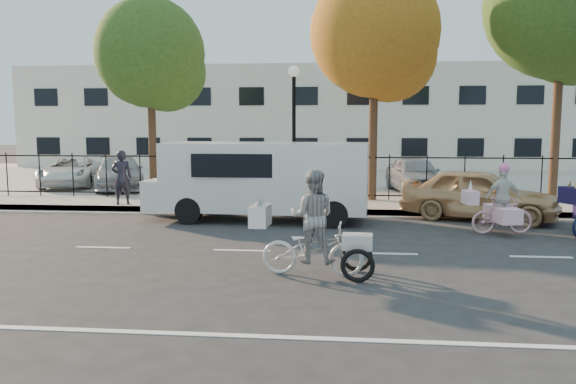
# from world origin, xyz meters

# --- Properties ---
(ground) EXTENTS (120.00, 120.00, 0.00)m
(ground) POSITION_xyz_m (0.00, 0.00, 0.00)
(ground) COLOR #333334
(road_markings) EXTENTS (60.00, 9.52, 0.01)m
(road_markings) POSITION_xyz_m (0.00, 0.00, 0.01)
(road_markings) COLOR silver
(road_markings) RESTS_ON ground
(curb) EXTENTS (60.00, 0.10, 0.15)m
(curb) POSITION_xyz_m (0.00, 5.05, 0.07)
(curb) COLOR #A8A399
(curb) RESTS_ON ground
(sidewalk) EXTENTS (60.00, 2.20, 0.15)m
(sidewalk) POSITION_xyz_m (0.00, 6.10, 0.07)
(sidewalk) COLOR #A8A399
(sidewalk) RESTS_ON ground
(parking_lot) EXTENTS (60.00, 15.60, 0.15)m
(parking_lot) POSITION_xyz_m (0.00, 15.00, 0.07)
(parking_lot) COLOR #A8A399
(parking_lot) RESTS_ON ground
(iron_fence) EXTENTS (58.00, 0.06, 1.50)m
(iron_fence) POSITION_xyz_m (0.00, 7.20, 0.90)
(iron_fence) COLOR black
(iron_fence) RESTS_ON sidewalk
(building) EXTENTS (34.00, 10.00, 6.00)m
(building) POSITION_xyz_m (0.00, 25.00, 3.00)
(building) COLOR silver
(building) RESTS_ON ground
(lamppost) EXTENTS (0.36, 0.36, 4.33)m
(lamppost) POSITION_xyz_m (0.50, 6.80, 3.11)
(lamppost) COLOR black
(lamppost) RESTS_ON sidewalk
(street_sign) EXTENTS (0.85, 0.06, 1.80)m
(street_sign) POSITION_xyz_m (-1.85, 6.80, 1.42)
(street_sign) COLOR black
(street_sign) RESTS_ON sidewalk
(zebra_trike) EXTENTS (2.15, 0.83, 1.84)m
(zebra_trike) POSITION_xyz_m (1.57, -1.76, 0.71)
(zebra_trike) COLOR silver
(zebra_trike) RESTS_ON ground
(unicorn_bike) EXTENTS (1.73, 1.22, 1.71)m
(unicorn_bike) POSITION_xyz_m (5.86, 2.38, 0.63)
(unicorn_bike) COLOR beige
(unicorn_bike) RESTS_ON ground
(white_van) EXTENTS (6.09, 2.37, 2.12)m
(white_van) POSITION_xyz_m (-0.10, 3.80, 1.17)
(white_van) COLOR white
(white_van) RESTS_ON ground
(gold_sedan) EXTENTS (4.48, 3.03, 1.42)m
(gold_sedan) POSITION_xyz_m (5.82, 4.44, 0.71)
(gold_sedan) COLOR tan
(gold_sedan) RESTS_ON ground
(pedestrian) EXTENTS (0.71, 0.58, 1.69)m
(pedestrian) POSITION_xyz_m (-4.73, 5.40, 0.99)
(pedestrian) COLOR black
(pedestrian) RESTS_ON sidewalk
(lot_car_a) EXTENTS (3.22, 4.63, 1.25)m
(lot_car_a) POSITION_xyz_m (-6.51, 9.57, 0.77)
(lot_car_a) COLOR #9B9DA2
(lot_car_a) RESTS_ON parking_lot
(lot_car_b) EXTENTS (2.99, 4.63, 1.19)m
(lot_car_b) POSITION_xyz_m (-8.84, 10.34, 0.74)
(lot_car_b) COLOR white
(lot_car_b) RESTS_ON parking_lot
(lot_car_d) EXTENTS (2.07, 4.04, 1.32)m
(lot_car_d) POSITION_xyz_m (4.71, 9.51, 0.81)
(lot_car_d) COLOR #919298
(lot_car_d) RESTS_ON parking_lot
(tree_west) EXTENTS (3.83, 3.83, 7.03)m
(tree_west) POSITION_xyz_m (-4.54, 8.26, 4.92)
(tree_west) COLOR #442D1D
(tree_west) RESTS_ON ground
(tree_mid) EXTENTS (4.17, 4.17, 7.64)m
(tree_mid) POSITION_xyz_m (3.20, 7.36, 5.35)
(tree_mid) COLOR #442D1D
(tree_mid) RESTS_ON ground
(tree_east) EXTENTS (4.79, 4.79, 8.78)m
(tree_east) POSITION_xyz_m (8.93, 7.36, 6.15)
(tree_east) COLOR #442D1D
(tree_east) RESTS_ON ground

